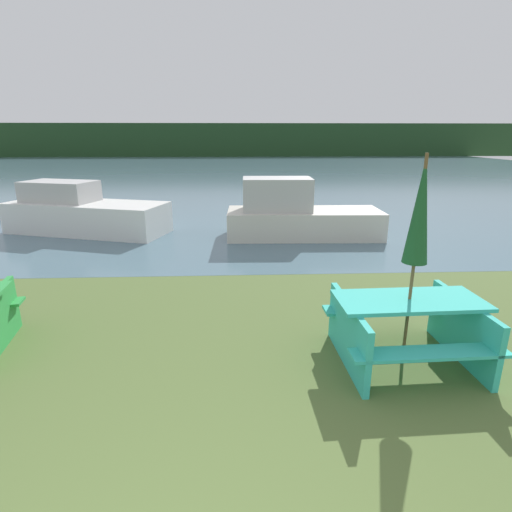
{
  "coord_description": "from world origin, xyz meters",
  "views": [
    {
      "loc": [
        0.46,
        -0.84,
        2.56
      ],
      "look_at": [
        0.72,
        4.8,
        0.85
      ],
      "focal_mm": 28.0,
      "sensor_mm": 36.0,
      "label": 1
    }
  ],
  "objects_px": {
    "boat_second": "(83,213)",
    "picnic_table_teal": "(406,325)",
    "umbrella_darkgreen": "(420,212)",
    "boat": "(297,216)"
  },
  "relations": [
    {
      "from": "boat_second",
      "to": "picnic_table_teal",
      "type": "bearing_deg",
      "value": -31.39
    },
    {
      "from": "picnic_table_teal",
      "to": "umbrella_darkgreen",
      "type": "xyz_separation_m",
      "value": [
        0.0,
        -0.0,
        1.32
      ]
    },
    {
      "from": "umbrella_darkgreen",
      "to": "picnic_table_teal",
      "type": "bearing_deg",
      "value": 90.0
    },
    {
      "from": "umbrella_darkgreen",
      "to": "boat_second",
      "type": "bearing_deg",
      "value": 131.93
    },
    {
      "from": "picnic_table_teal",
      "to": "umbrella_darkgreen",
      "type": "distance_m",
      "value": 1.32
    },
    {
      "from": "umbrella_darkgreen",
      "to": "boat",
      "type": "xyz_separation_m",
      "value": [
        -0.4,
        6.09,
        -1.23
      ]
    },
    {
      "from": "picnic_table_teal",
      "to": "boat_second",
      "type": "distance_m",
      "value": 9.22
    },
    {
      "from": "picnic_table_teal",
      "to": "boat",
      "type": "relative_size",
      "value": 0.42
    },
    {
      "from": "picnic_table_teal",
      "to": "boat_second",
      "type": "xyz_separation_m",
      "value": [
        -6.16,
        6.86,
        0.06
      ]
    },
    {
      "from": "umbrella_darkgreen",
      "to": "boat_second",
      "type": "xyz_separation_m",
      "value": [
        -6.16,
        6.86,
        -1.26
      ]
    }
  ]
}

